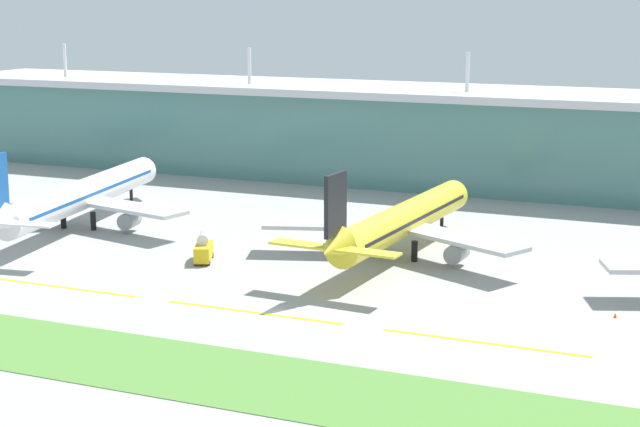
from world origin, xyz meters
TOP-DOWN VIEW (x-y plane):
  - ground_plane at (0.00, 0.00)m, footprint 600.00×600.00m
  - terminal_building at (-0.00, 108.97)m, footprint 288.00×34.00m
  - airliner_near_middle at (-58.90, 35.33)m, footprint 48.22×68.25m
  - airliner_center at (6.43, 37.40)m, footprint 48.69×61.35m
  - taxiway_stripe_mid_west at (-37.00, -1.14)m, footprint 28.00×0.70m
  - taxiway_stripe_centre at (-3.00, -1.14)m, footprint 28.00×0.70m
  - taxiway_stripe_mid_east at (31.00, -1.14)m, footprint 28.00×0.70m
  - grass_verge at (0.00, -25.18)m, footprint 300.00×18.00m
  - fuel_truck at (-23.87, 21.71)m, footprint 5.15×7.65m
  - safety_cone_nose_front at (45.48, 16.77)m, footprint 0.56×0.56m

SIDE VIEW (x-z plane):
  - ground_plane at x=0.00m, z-range 0.00..0.00m
  - taxiway_stripe_mid_west at x=-37.00m, z-range 0.00..0.04m
  - taxiway_stripe_centre at x=-3.00m, z-range 0.00..0.04m
  - taxiway_stripe_mid_east at x=31.00m, z-range 0.00..0.04m
  - grass_verge at x=0.00m, z-range 0.00..0.10m
  - safety_cone_nose_front at x=45.48m, z-range 0.00..0.70m
  - fuel_truck at x=-23.87m, z-range -0.21..4.74m
  - airliner_center at x=6.43m, z-range -3.00..15.90m
  - airliner_near_middle at x=-58.90m, z-range -3.00..15.90m
  - terminal_building at x=0.00m, z-range -4.29..27.80m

